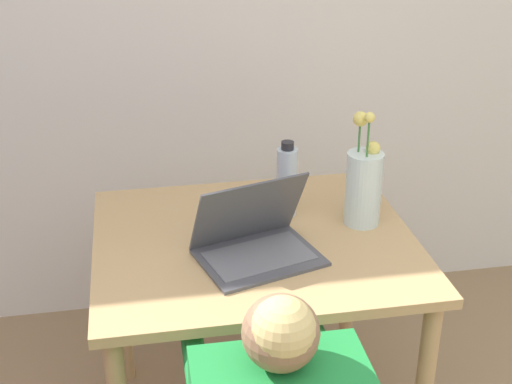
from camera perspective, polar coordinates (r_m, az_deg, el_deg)
dining_table at (r=2.10m, az=-0.10°, el=-6.20°), size 0.92×0.79×0.73m
laptop at (r=1.95m, az=-0.10°, el=-3.72°), size 0.37×0.32×0.22m
flower_vase at (r=2.10m, az=8.61°, el=0.58°), size 0.11×0.11×0.36m
water_bottle at (r=2.14m, az=2.48°, el=0.91°), size 0.06×0.06×0.24m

